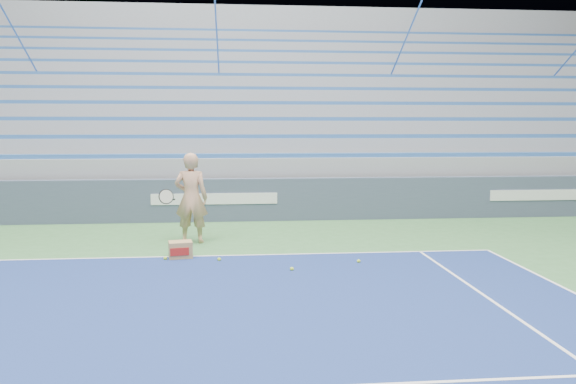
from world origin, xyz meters
name	(u,v)px	position (x,y,z in m)	size (l,w,h in m)	color
sponsor_barrier	(215,200)	(0.00, 15.88, 0.55)	(30.00, 0.32, 1.10)	#3E495E
bleachers	(220,129)	(0.00, 21.60, 2.36)	(31.00, 9.15, 7.30)	gray
tennis_player	(191,198)	(-0.39, 13.20, 0.95)	(0.98, 0.88, 1.90)	tan
ball_box	(181,250)	(-0.48, 11.80, 0.16)	(0.47, 0.39, 0.32)	#A58150
tennis_ball_0	(165,258)	(-0.75, 11.66, 0.03)	(0.07, 0.07, 0.07)	#C5EB30
tennis_ball_1	(219,259)	(0.24, 11.49, 0.03)	(0.07, 0.07, 0.07)	#C5EB30
tennis_ball_2	(359,261)	(2.73, 11.13, 0.03)	(0.07, 0.07, 0.07)	#C5EB30
tennis_ball_3	(292,269)	(1.49, 10.69, 0.03)	(0.07, 0.07, 0.07)	#C5EB30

